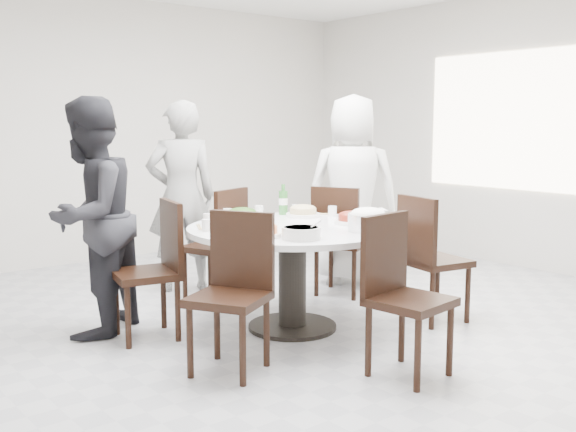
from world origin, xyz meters
TOP-DOWN VIEW (x-y plane):
  - floor at (0.00, 0.00)m, footprint 6.00×6.00m
  - wall_back at (0.00, 3.00)m, footprint 6.00×0.01m
  - wall_right at (3.00, 0.00)m, footprint 0.01×6.00m
  - window at (2.98, 0.00)m, footprint 0.04×2.20m
  - dining_table at (-0.17, -0.20)m, footprint 1.50×1.50m
  - chair_ne at (0.80, 0.30)m, footprint 0.56×0.56m
  - chair_n at (-0.19, 0.81)m, footprint 0.54×0.54m
  - chair_nw at (-1.09, 0.27)m, footprint 0.50×0.50m
  - chair_sw at (-1.01, -0.63)m, footprint 0.57×0.57m
  - chair_s at (-0.22, -1.35)m, footprint 0.47×0.47m
  - chair_se at (0.79, -0.72)m, footprint 0.49×0.49m
  - diner_right at (1.16, 0.55)m, footprint 0.99×0.99m
  - diner_middle at (-0.20, 1.29)m, footprint 0.72×0.60m
  - diner_left at (-1.34, 0.59)m, footprint 1.02×0.99m
  - dish_greens at (-0.27, 0.27)m, footprint 0.28×0.28m
  - dish_pale at (0.21, 0.13)m, footprint 0.27×0.27m
  - dish_orange at (-0.60, -0.05)m, footprint 0.28×0.28m
  - dish_redbrown at (0.24, -0.38)m, footprint 0.25×0.25m
  - dish_tofu at (-0.60, -0.41)m, footprint 0.27×0.27m
  - rice_bowl at (0.11, -0.68)m, footprint 0.28×0.28m
  - soup_bowl at (-0.45, -0.63)m, footprint 0.25×0.25m
  - beverage_bottle at (0.17, 0.32)m, footprint 0.07×0.07m
  - tea_cups at (-0.18, 0.40)m, footprint 0.07×0.07m
  - chopsticks at (-0.15, 0.46)m, footprint 0.24×0.04m

SIDE VIEW (x-z plane):
  - floor at x=0.00m, z-range -0.01..0.01m
  - dining_table at x=-0.17m, z-range 0.00..0.75m
  - chair_ne at x=0.80m, z-range 0.00..0.95m
  - chair_n at x=-0.19m, z-range 0.00..0.95m
  - chair_nw at x=-1.09m, z-range 0.00..0.95m
  - chair_sw at x=-1.01m, z-range 0.00..0.95m
  - chair_s at x=-0.22m, z-range 0.00..0.95m
  - chair_se at x=0.79m, z-range 0.00..0.95m
  - chopsticks at x=-0.15m, z-range 0.75..0.76m
  - dish_redbrown at x=0.24m, z-range 0.75..0.81m
  - dish_tofu at x=-0.60m, z-range 0.75..0.82m
  - dish_greens at x=-0.27m, z-range 0.75..0.82m
  - dish_pale at x=0.21m, z-range 0.75..0.82m
  - dish_orange at x=-0.60m, z-range 0.75..0.82m
  - soup_bowl at x=-0.45m, z-range 0.75..0.83m
  - tea_cups at x=-0.18m, z-range 0.75..0.83m
  - rice_bowl at x=0.11m, z-range 0.75..0.87m
  - diner_left at x=-1.34m, z-range 0.00..1.66m
  - diner_middle at x=-0.20m, z-range 0.00..1.68m
  - diner_right at x=1.16m, z-range 0.00..1.74m
  - beverage_bottle at x=0.17m, z-range 0.75..1.00m
  - wall_back at x=0.00m, z-range 0.00..2.80m
  - wall_right at x=3.00m, z-range 0.00..2.80m
  - window at x=2.98m, z-range 0.80..2.20m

